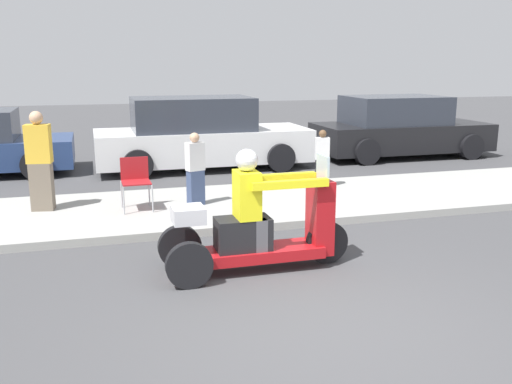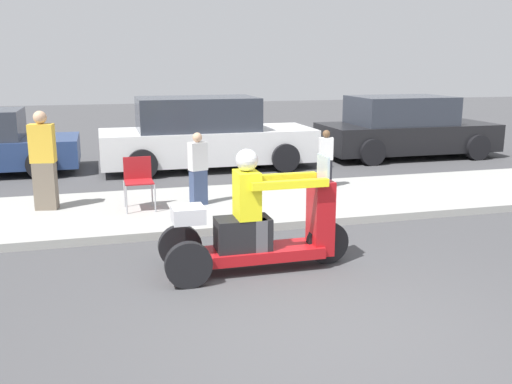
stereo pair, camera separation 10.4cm
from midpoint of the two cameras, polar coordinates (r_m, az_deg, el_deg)
ground_plane at (r=5.48m, az=8.00°, el=-13.54°), size 60.00×60.00×0.00m
sidewalk_strip at (r=9.59m, az=-3.25°, el=-1.41°), size 28.00×2.80×0.12m
motorcycle_trike at (r=6.72m, az=-0.28°, el=-3.59°), size 2.29×0.77×1.46m
spectator_with_child at (r=9.57m, az=-21.09°, el=2.71°), size 0.40×0.28×1.57m
spectator_end_of_line at (r=9.35m, az=-6.40°, el=2.15°), size 0.32×0.25×1.19m
spectator_far_back at (r=10.74m, az=6.34°, el=3.24°), size 0.29×0.21×1.08m
folding_chair_curbside at (r=9.28m, az=-12.28°, el=1.40°), size 0.47×0.47×0.82m
parked_car_lot_right at (r=13.24m, az=-5.86°, el=5.65°), size 4.86×2.05×1.64m
parked_car_lot_center at (r=15.33m, az=13.92°, el=6.21°), size 4.47×2.11×1.56m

